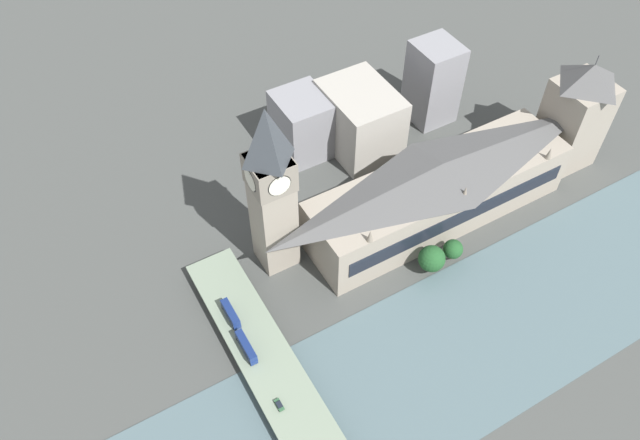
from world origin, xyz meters
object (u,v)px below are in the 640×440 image
(parliament_hall, at_px, (438,191))
(double_decker_bus_rear, at_px, (231,314))
(victoria_tower, at_px, (575,114))
(car_northbound_mid, at_px, (279,405))
(double_decker_bus_mid, at_px, (246,347))
(clock_tower, at_px, (271,189))
(road_bridge, at_px, (305,427))

(parliament_hall, bearing_deg, double_decker_bus_rear, 93.85)
(parliament_hall, relative_size, double_decker_bus_rear, 9.65)
(victoria_tower, xyz_separation_m, double_decker_bus_rear, (-5.95, 152.73, -15.55))
(parliament_hall, height_order, car_northbound_mid, parliament_hall)
(double_decker_bus_mid, relative_size, double_decker_bus_rear, 1.10)
(clock_tower, height_order, victoria_tower, clock_tower)
(victoria_tower, bearing_deg, road_bridge, 108.50)
(parliament_hall, height_order, double_decker_bus_rear, parliament_hall)
(double_decker_bus_mid, bearing_deg, double_decker_bus_rear, -3.57)
(road_bridge, relative_size, double_decker_bus_rear, 13.37)
(road_bridge, bearing_deg, victoria_tower, -71.50)
(victoria_tower, height_order, car_northbound_mid, victoria_tower)
(victoria_tower, distance_m, double_decker_bus_mid, 155.59)
(parliament_hall, distance_m, road_bridge, 98.56)
(clock_tower, xyz_separation_m, double_decker_bus_rear, (-18.23, 26.02, -28.75))
(clock_tower, bearing_deg, double_decker_bus_mid, 139.80)
(victoria_tower, xyz_separation_m, car_northbound_mid, (-40.83, 153.14, -17.41))
(clock_tower, distance_m, road_bridge, 73.80)
(clock_tower, distance_m, double_decker_bus_rear, 42.85)
(car_northbound_mid, bearing_deg, double_decker_bus_mid, 1.19)
(parliament_hall, relative_size, car_northbound_mid, 25.50)
(clock_tower, bearing_deg, victoria_tower, -95.54)
(victoria_tower, distance_m, road_bridge, 158.84)
(victoria_tower, bearing_deg, clock_tower, 84.46)
(clock_tower, distance_m, victoria_tower, 127.99)
(victoria_tower, bearing_deg, parliament_hall, 90.05)
(parliament_hall, xyz_separation_m, double_decker_bus_mid, (-19.44, 88.42, -6.31))
(parliament_hall, bearing_deg, road_bridge, 120.64)
(parliament_hall, xyz_separation_m, clock_tower, (12.34, 61.56, 22.40))
(double_decker_bus_mid, xyz_separation_m, double_decker_bus_rear, (13.55, -0.85, -0.05))
(road_bridge, bearing_deg, car_northbound_mid, 21.33)
(victoria_tower, bearing_deg, double_decker_bus_rear, 92.23)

